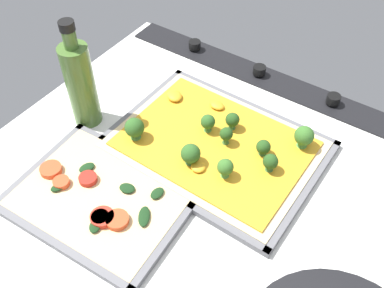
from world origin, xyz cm
name	(u,v)px	position (x,y,z in cm)	size (l,w,h in cm)	color
ground_plane	(213,196)	(0.00, 0.00, -1.50)	(85.29, 71.74, 3.00)	silver
stove_control_panel	(294,88)	(0.00, -32.37, 0.54)	(81.88, 7.00, 2.60)	black
baking_tray_front	(215,148)	(4.99, -8.38, 0.36)	(38.58, 29.15, 1.30)	slate
broccoli_pizza	(216,144)	(4.82, -8.32, 1.72)	(36.13, 26.71, 5.77)	beige
baking_tray_back	(102,199)	(14.69, 12.14, 0.38)	(30.32, 23.96, 1.30)	slate
veggie_pizza_back	(100,197)	(14.77, 12.35, 1.10)	(27.80, 21.44, 1.90)	#E0BF84
oil_bottle	(80,83)	(30.22, -1.20, 9.23)	(5.42, 5.42, 22.19)	#476B2D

